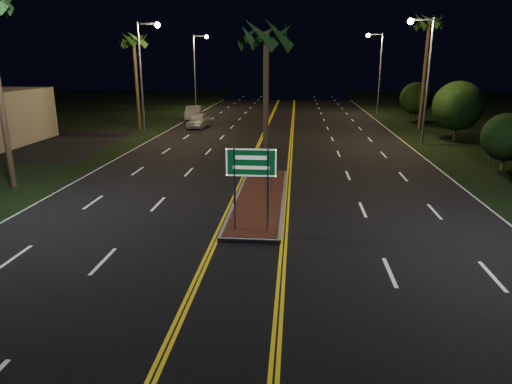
# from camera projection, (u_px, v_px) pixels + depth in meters

# --- Properties ---
(ground) EXTENTS (120.00, 120.00, 0.00)m
(ground) POSITION_uv_depth(u_px,v_px,m) (243.00, 267.00, 14.21)
(ground) COLOR black
(ground) RESTS_ON ground
(median_island) EXTENTS (2.25, 10.25, 0.17)m
(median_island) POSITION_uv_depth(u_px,v_px,m) (260.00, 198.00, 20.88)
(median_island) COLOR gray
(median_island) RESTS_ON ground
(highway_sign) EXTENTS (1.80, 0.08, 3.20)m
(highway_sign) POSITION_uv_depth(u_px,v_px,m) (251.00, 171.00, 16.21)
(highway_sign) COLOR gray
(highway_sign) RESTS_ON ground
(streetlight_left_mid) EXTENTS (1.91, 0.44, 9.00)m
(streetlight_left_mid) POSITION_uv_depth(u_px,v_px,m) (145.00, 66.00, 36.46)
(streetlight_left_mid) COLOR gray
(streetlight_left_mid) RESTS_ON ground
(streetlight_left_far) EXTENTS (1.91, 0.44, 9.00)m
(streetlight_left_far) POSITION_uv_depth(u_px,v_px,m) (197.00, 64.00, 55.58)
(streetlight_left_far) COLOR gray
(streetlight_left_far) RESTS_ON ground
(streetlight_right_mid) EXTENTS (1.91, 0.44, 9.00)m
(streetlight_right_mid) POSITION_uv_depth(u_px,v_px,m) (424.00, 67.00, 32.77)
(streetlight_right_mid) COLOR gray
(streetlight_right_mid) RESTS_ON ground
(streetlight_right_far) EXTENTS (1.91, 0.44, 9.00)m
(streetlight_right_far) POSITION_uv_depth(u_px,v_px,m) (377.00, 64.00, 51.89)
(streetlight_right_far) COLOR gray
(streetlight_right_far) RESTS_ON ground
(palm_median) EXTENTS (2.40, 2.40, 8.30)m
(palm_median) POSITION_uv_depth(u_px,v_px,m) (266.00, 36.00, 22.21)
(palm_median) COLOR #382819
(palm_median) RESTS_ON ground
(palm_left_far) EXTENTS (2.40, 2.40, 8.80)m
(palm_left_far) POSITION_uv_depth(u_px,v_px,m) (134.00, 41.00, 39.88)
(palm_left_far) COLOR #382819
(palm_left_far) RESTS_ON ground
(palm_right_far) EXTENTS (2.40, 2.40, 10.30)m
(palm_right_far) POSITION_uv_depth(u_px,v_px,m) (429.00, 24.00, 39.25)
(palm_right_far) COLOR #382819
(palm_right_far) RESTS_ON ground
(shrub_near) EXTENTS (2.70, 2.70, 3.30)m
(shrub_near) POSITION_uv_depth(u_px,v_px,m) (506.00, 137.00, 25.92)
(shrub_near) COLOR #382819
(shrub_near) RESTS_ON ground
(shrub_mid) EXTENTS (3.78, 3.78, 4.62)m
(shrub_mid) POSITION_uv_depth(u_px,v_px,m) (458.00, 106.00, 35.22)
(shrub_mid) COLOR #382819
(shrub_mid) RESTS_ON ground
(shrub_far) EXTENTS (3.24, 3.24, 3.96)m
(shrub_far) POSITION_uv_depth(u_px,v_px,m) (416.00, 98.00, 46.82)
(shrub_far) COLOR #382819
(shrub_far) RESTS_ON ground
(car_near) EXTENTS (2.46, 4.79, 1.54)m
(car_near) POSITION_uv_depth(u_px,v_px,m) (199.00, 119.00, 42.78)
(car_near) COLOR silver
(car_near) RESTS_ON ground
(car_far) EXTENTS (2.79, 5.22, 1.66)m
(car_far) POSITION_uv_depth(u_px,v_px,m) (193.00, 112.00, 48.40)
(car_far) COLOR #B6BBC0
(car_far) RESTS_ON ground
(warning_sign) EXTENTS (1.17, 0.31, 2.85)m
(warning_sign) POSITION_uv_depth(u_px,v_px,m) (493.00, 137.00, 26.45)
(warning_sign) COLOR gray
(warning_sign) RESTS_ON ground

